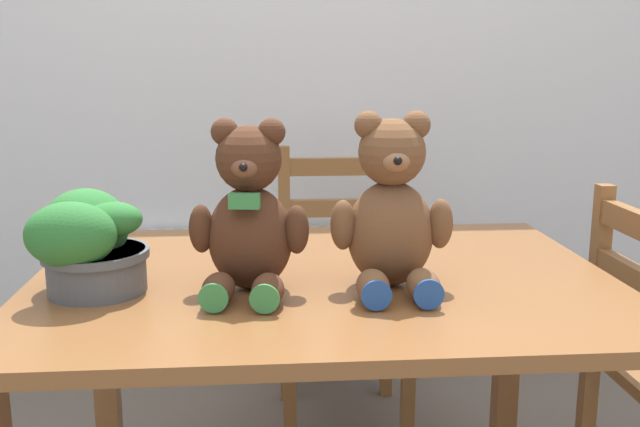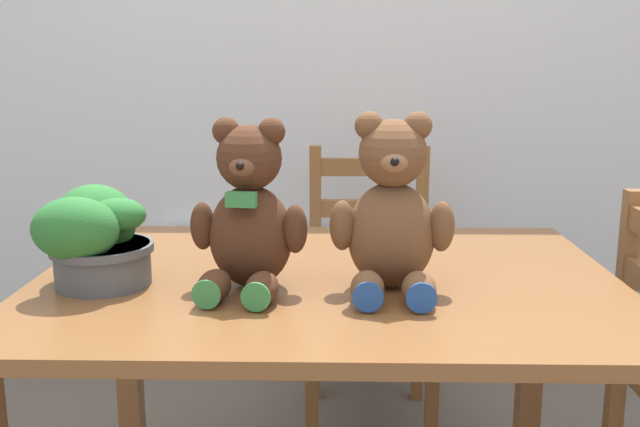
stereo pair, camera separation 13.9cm
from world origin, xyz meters
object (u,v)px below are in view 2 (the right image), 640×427
potted_plant (95,237)px  wooden_chair_behind (369,292)px  teddy_bear_right (392,215)px  teddy_bear_left (249,217)px

potted_plant → wooden_chair_behind: bearing=57.2°
wooden_chair_behind → teddy_bear_right: (-0.01, -0.94, 0.47)m
teddy_bear_right → potted_plant: teddy_bear_right is taller
teddy_bear_right → potted_plant: bearing=0.1°
teddy_bear_left → teddy_bear_right: 0.28m
wooden_chair_behind → teddy_bear_left: teddy_bear_left is taller
teddy_bear_right → potted_plant: (-0.59, 0.01, -0.05)m
teddy_bear_left → teddy_bear_right: (0.28, -0.00, 0.01)m
teddy_bear_left → teddy_bear_right: teddy_bear_right is taller
potted_plant → teddy_bear_right: bearing=-1.4°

